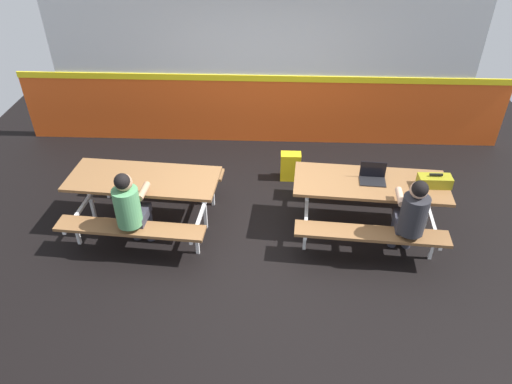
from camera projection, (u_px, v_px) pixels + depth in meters
The scene contains 9 objects.
ground_plane at pixel (255, 237), 6.23m from camera, with size 10.00×10.00×0.02m, color black.
accent_backdrop at pixel (262, 71), 7.62m from camera, with size 8.00×0.14×2.60m.
picnic_table_left at pixel (145, 188), 6.11m from camera, with size 1.95×1.68×0.74m.
picnic_table_right at pixel (369, 193), 6.03m from camera, with size 1.95×1.68×0.74m.
student_nearer at pixel (130, 206), 5.58m from camera, with size 0.38×0.53×1.21m.
student_further at pixel (412, 214), 5.46m from camera, with size 0.38×0.53×1.21m.
laptop_dark at pixel (373, 177), 5.94m from camera, with size 0.34×0.24×0.22m.
toolbox_grey at pixel (434, 181), 5.82m from camera, with size 0.40×0.18×0.18m.
backpack_dark at pixel (290, 166), 7.21m from camera, with size 0.30×0.22×0.44m.
Camera 1 is at (0.21, -4.74, 4.07)m, focal length 33.41 mm.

